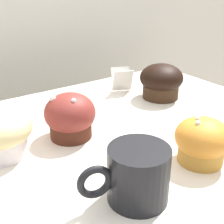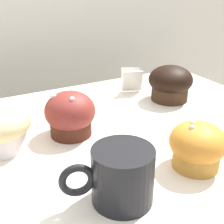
% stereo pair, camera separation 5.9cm
% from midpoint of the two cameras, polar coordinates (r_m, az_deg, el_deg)
% --- Properties ---
extents(wall_back, '(3.20, 0.10, 1.80)m').
position_cam_midpoint_polar(wall_back, '(1.09, -17.56, 6.81)').
color(wall_back, beige).
rests_on(wall_back, ground).
extents(muffin_front_center, '(0.11, 0.11, 0.08)m').
position_cam_midpoint_polar(muffin_front_center, '(0.77, 12.80, 5.14)').
color(muffin_front_center, '#372415').
rests_on(muffin_front_center, display_counter).
extents(muffin_back_left, '(0.09, 0.09, 0.08)m').
position_cam_midpoint_polar(muffin_back_left, '(0.52, 18.55, -5.99)').
color(muffin_back_left, '#C28532').
rests_on(muffin_back_left, display_counter).
extents(muffin_front_left, '(0.10, 0.10, 0.09)m').
position_cam_midpoint_polar(muffin_front_left, '(0.59, -4.83, -0.55)').
color(muffin_front_left, '#492015').
rests_on(muffin_front_left, display_counter).
extents(coffee_cup, '(0.13, 0.08, 0.08)m').
position_cam_midpoint_polar(coffee_cup, '(0.42, 5.73, -11.44)').
color(coffee_cup, black).
rests_on(coffee_cup, display_counter).
extents(price_card, '(0.06, 0.06, 0.06)m').
position_cam_midpoint_polar(price_card, '(0.81, 5.73, 5.82)').
color(price_card, white).
rests_on(price_card, display_counter).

